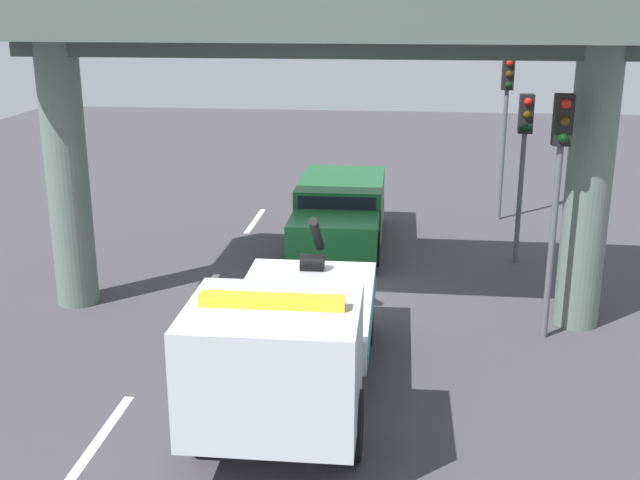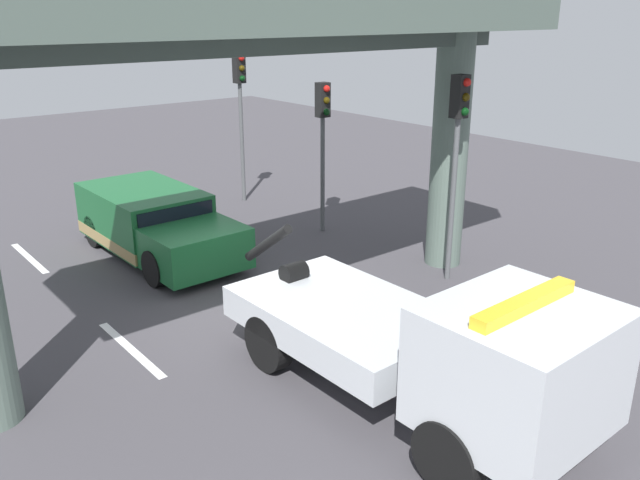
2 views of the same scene
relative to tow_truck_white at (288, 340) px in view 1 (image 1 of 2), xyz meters
The scene contains 10 objects.
ground_plane 5.01m from the tow_truck_white, behind, with size 60.00×40.00×0.10m, color #423F44.
lane_stripe_west 11.23m from the tow_truck_white, 166.34° to the right, with size 2.60×0.16×0.01m, color silver.
lane_stripe_mid 5.65m from the tow_truck_white, 151.48° to the right, with size 2.60×0.16×0.01m, color silver.
lane_stripe_east 3.12m from the tow_truck_white, 66.44° to the right, with size 2.60×0.16×0.01m, color silver.
tow_truck_white is the anchor object (origin of this frame).
towed_van_green 9.12m from the tow_truck_white, behind, with size 5.22×2.26×1.58m.
overpass_structure 5.94m from the tow_truck_white, behind, with size 3.60×12.25×6.50m.
traffic_light_near 12.81m from the tow_truck_white, 159.60° to the left, with size 0.39×0.32×4.64m.
traffic_light_far 9.16m from the tow_truck_white, 150.67° to the left, with size 0.39×0.32×4.07m.
traffic_light_mid 5.92m from the tow_truck_white, 127.14° to the left, with size 0.39×0.32×4.58m.
Camera 1 is at (15.79, 1.73, 6.16)m, focal length 44.49 mm.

